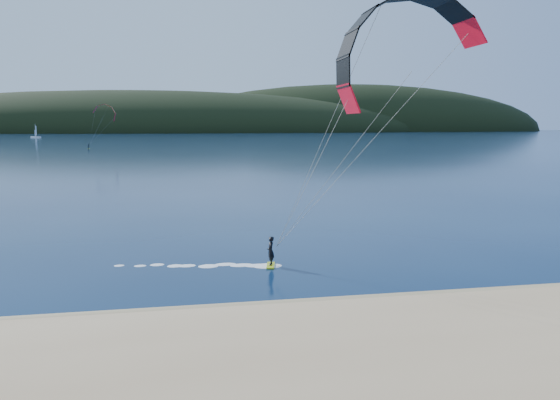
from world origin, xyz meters
name	(u,v)px	position (x,y,z in m)	size (l,w,h in m)	color
ground	(280,346)	(0.00, 0.00, 0.00)	(1800.00, 1800.00, 0.00)	#071938
wet_sand	(264,310)	(0.00, 4.50, 0.05)	(220.00, 2.50, 0.10)	#907754
headland	(185,132)	(0.63, 745.28, 0.00)	(1200.00, 310.00, 140.00)	black
kitesurfer_near	(405,78)	(8.16, 6.40, 12.12)	(21.92, 10.02, 16.52)	#ABC317
kitesurfer_far	(104,116)	(-34.11, 200.08, 13.22)	(12.48, 6.75, 16.96)	#ABC317
sailboat	(36,137)	(-111.45, 403.62, 0.76)	(7.33, 4.69, 10.37)	white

